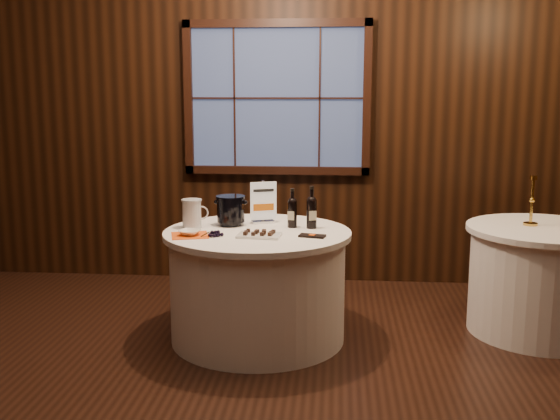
# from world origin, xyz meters

# --- Properties ---
(ground) EXTENTS (6.00, 6.00, 0.00)m
(ground) POSITION_xyz_m (0.00, 0.00, 0.00)
(ground) COLOR black
(ground) RESTS_ON ground
(back_wall) EXTENTS (6.00, 0.10, 3.00)m
(back_wall) POSITION_xyz_m (0.00, 2.48, 1.54)
(back_wall) COLOR black
(back_wall) RESTS_ON ground
(main_table) EXTENTS (1.28, 1.28, 0.77)m
(main_table) POSITION_xyz_m (0.00, 1.00, 0.39)
(main_table) COLOR white
(main_table) RESTS_ON ground
(side_table) EXTENTS (1.08, 1.08, 0.77)m
(side_table) POSITION_xyz_m (2.00, 1.30, 0.39)
(side_table) COLOR white
(side_table) RESTS_ON ground
(sign_stand) EXTENTS (0.18, 0.14, 0.31)m
(sign_stand) POSITION_xyz_m (0.01, 1.27, 0.88)
(sign_stand) COLOR silver
(sign_stand) RESTS_ON main_table
(port_bottle_left) EXTENTS (0.07, 0.07, 0.28)m
(port_bottle_left) POSITION_xyz_m (0.23, 1.14, 0.89)
(port_bottle_left) COLOR black
(port_bottle_left) RESTS_ON main_table
(port_bottle_right) EXTENTS (0.07, 0.08, 0.29)m
(port_bottle_right) POSITION_xyz_m (0.36, 1.12, 0.90)
(port_bottle_right) COLOR black
(port_bottle_right) RESTS_ON main_table
(ice_bucket) EXTENTS (0.21, 0.21, 0.21)m
(ice_bucket) POSITION_xyz_m (-0.21, 1.17, 0.88)
(ice_bucket) COLOR black
(ice_bucket) RESTS_ON main_table
(chocolate_plate) EXTENTS (0.29, 0.21, 0.04)m
(chocolate_plate) POSITION_xyz_m (0.03, 0.82, 0.79)
(chocolate_plate) COLOR white
(chocolate_plate) RESTS_ON main_table
(chocolate_box) EXTENTS (0.18, 0.12, 0.01)m
(chocolate_box) POSITION_xyz_m (0.38, 0.84, 0.78)
(chocolate_box) COLOR black
(chocolate_box) RESTS_ON main_table
(grape_bunch) EXTENTS (0.16, 0.09, 0.04)m
(grape_bunch) POSITION_xyz_m (-0.25, 0.78, 0.79)
(grape_bunch) COLOR black
(grape_bunch) RESTS_ON main_table
(glass_pitcher) EXTENTS (0.19, 0.14, 0.20)m
(glass_pitcher) POSITION_xyz_m (-0.46, 1.06, 0.87)
(glass_pitcher) COLOR silver
(glass_pitcher) RESTS_ON main_table
(orange_napkin) EXTENTS (0.29, 0.29, 0.00)m
(orange_napkin) POSITION_xyz_m (-0.42, 0.81, 0.77)
(orange_napkin) COLOR #ED5613
(orange_napkin) RESTS_ON main_table
(cracker_bowl) EXTENTS (0.17, 0.17, 0.03)m
(cracker_bowl) POSITION_xyz_m (-0.42, 0.81, 0.79)
(cracker_bowl) COLOR white
(cracker_bowl) RESTS_ON orange_napkin
(brass_candlestick) EXTENTS (0.10, 0.10, 0.36)m
(brass_candlestick) POSITION_xyz_m (1.91, 1.36, 0.90)
(brass_candlestick) COLOR gold
(brass_candlestick) RESTS_ON side_table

